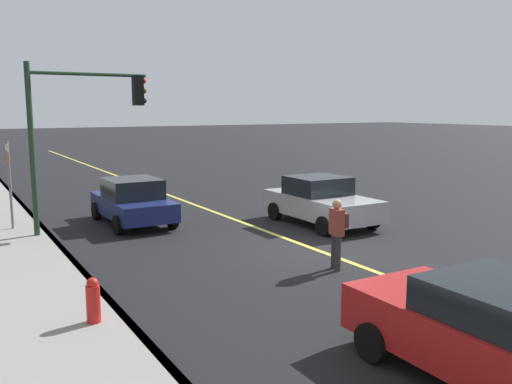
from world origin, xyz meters
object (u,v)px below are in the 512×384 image
object	(u,v)px
street_sign_post	(9,179)
fire_hydrant	(93,304)
pedestrian_with_backpack	(337,229)
car_red	(500,334)
car_silver	(321,201)
traffic_light_mast	(80,119)
car_navy	(133,201)

from	to	relation	value
street_sign_post	fire_hydrant	bearing A→B (deg)	-177.98
street_sign_post	pedestrian_with_backpack	bearing A→B (deg)	-142.32
fire_hydrant	street_sign_post	bearing A→B (deg)	2.02
street_sign_post	car_red	bearing A→B (deg)	-161.24
car_silver	fire_hydrant	world-z (taller)	car_silver
pedestrian_with_backpack	street_sign_post	world-z (taller)	street_sign_post
pedestrian_with_backpack	fire_hydrant	size ratio (longest dim) A/B	1.80
pedestrian_with_backpack	street_sign_post	distance (m)	10.09
traffic_light_mast	fire_hydrant	bearing A→B (deg)	167.92
car_navy	traffic_light_mast	xyz separation A→B (m)	(-0.77, 1.72, 2.72)
car_navy	pedestrian_with_backpack	distance (m)	7.88
car_red	car_silver	world-z (taller)	car_silver
pedestrian_with_backpack	street_sign_post	size ratio (longest dim) A/B	0.60
pedestrian_with_backpack	traffic_light_mast	xyz separation A→B (m)	(6.68, 4.27, 2.49)
pedestrian_with_backpack	traffic_light_mast	distance (m)	8.32
car_silver	traffic_light_mast	world-z (taller)	traffic_light_mast
fire_hydrant	car_silver	bearing A→B (deg)	-59.98
car_red	fire_hydrant	bearing A→B (deg)	41.87
car_red	car_navy	size ratio (longest dim) A/B	1.08
car_navy	pedestrian_with_backpack	xyz separation A→B (m)	(-7.46, -2.55, 0.23)
car_navy	car_silver	xyz separation A→B (m)	(-3.16, -5.34, 0.01)
pedestrian_with_backpack	fire_hydrant	bearing A→B (deg)	96.75
car_red	traffic_light_mast	distance (m)	12.70
car_navy	street_sign_post	xyz separation A→B (m)	(0.51, 3.61, 0.91)
fire_hydrant	pedestrian_with_backpack	bearing A→B (deg)	-83.25
traffic_light_mast	street_sign_post	size ratio (longest dim) A/B	1.80
car_silver	pedestrian_with_backpack	xyz separation A→B (m)	(-4.30, 2.79, 0.22)
traffic_light_mast	pedestrian_with_backpack	bearing A→B (deg)	-147.41
car_silver	fire_hydrant	xyz separation A→B (m)	(-4.99, 8.64, -0.30)
car_silver	traffic_light_mast	size ratio (longest dim) A/B	0.82
car_red	fire_hydrant	world-z (taller)	car_red
traffic_light_mast	street_sign_post	world-z (taller)	traffic_light_mast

